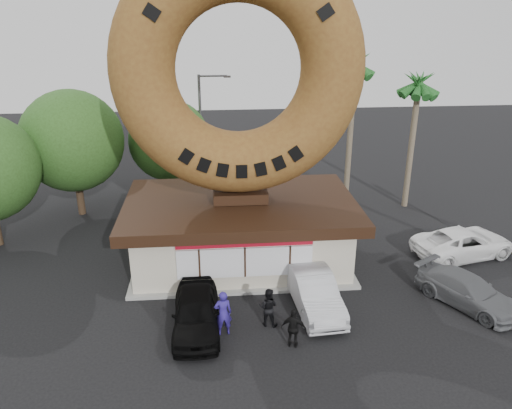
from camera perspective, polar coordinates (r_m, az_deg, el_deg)
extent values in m
plane|color=black|center=(20.52, -0.66, -14.36)|extent=(90.00, 90.00, 0.00)
cube|color=#C0B4A4|center=(24.91, -1.75, -3.36)|extent=(10.00, 6.00, 3.00)
cube|color=#999993|center=(25.55, -1.71, -6.25)|extent=(10.60, 6.60, 0.15)
cube|color=#3F3F3F|center=(24.29, -1.79, -0.05)|extent=(10.00, 6.00, 0.10)
cube|color=black|center=(24.31, -1.79, -0.16)|extent=(11.20, 7.20, 0.55)
cube|color=silver|center=(22.17, -1.27, -6.61)|extent=(6.00, 0.12, 1.40)
cube|color=#A60E1F|center=(21.69, -1.29, -4.31)|extent=(6.00, 0.10, 0.45)
cube|color=black|center=(24.11, -1.80, 1.05)|extent=(2.60, 1.40, 0.50)
torus|color=brown|center=(22.68, -1.99, 15.07)|extent=(11.27, 2.87, 11.27)
cylinder|color=#473321|center=(32.37, -19.57, 1.72)|extent=(0.44, 0.44, 3.30)
sphere|color=#274819|center=(31.53, -20.26, 6.84)|extent=(6.00, 6.00, 6.00)
cylinder|color=#473321|center=(33.38, -9.56, 2.91)|extent=(0.44, 0.44, 2.86)
sphere|color=#274819|center=(32.63, -9.85, 7.23)|extent=(5.20, 5.20, 5.20)
cylinder|color=#726651|center=(32.62, 10.71, 8.02)|extent=(0.36, 0.36, 9.00)
cylinder|color=#726651|center=(32.50, 17.34, 6.44)|extent=(0.36, 0.36, 8.00)
cylinder|color=#59595E|center=(33.50, -6.29, 7.75)|extent=(0.18, 0.18, 8.00)
cylinder|color=#59595E|center=(32.76, -4.95, 14.43)|extent=(1.80, 0.12, 0.12)
cube|color=#59595E|center=(32.78, -3.32, 14.39)|extent=(0.45, 0.20, 0.12)
imported|color=navy|center=(19.93, -3.79, -12.27)|extent=(0.75, 0.55, 1.92)
imported|color=black|center=(20.46, 1.39, -11.65)|extent=(0.96, 0.85, 1.66)
imported|color=black|center=(19.37, 4.33, -13.92)|extent=(1.04, 0.66, 1.64)
imported|color=black|center=(20.42, -6.86, -12.07)|extent=(1.86, 4.57, 1.55)
imported|color=silver|center=(21.70, 6.65, -9.81)|extent=(2.03, 4.85, 1.56)
imported|color=slate|center=(23.63, 23.01, -9.07)|extent=(3.94, 4.87, 1.33)
imported|color=white|center=(27.85, 22.64, -4.05)|extent=(5.73, 3.61, 1.48)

